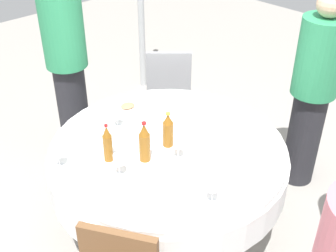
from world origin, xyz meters
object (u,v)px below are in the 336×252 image
Objects in this scene: dining_table at (168,163)px; wine_glass_outer at (58,152)px; person_east at (67,64)px; plate_front at (203,140)px; chair_west at (169,83)px; wine_glass_front at (213,186)px; wine_glass_right at (117,114)px; plate_far at (128,107)px; wine_glass_west at (119,160)px; wine_glass_near at (178,143)px; bottle_amber_left at (169,130)px; person_south at (313,91)px; bottle_amber_south at (108,144)px; bottle_amber_east at (145,143)px.

wine_glass_outer reaches higher than dining_table.
person_east is (-0.69, -0.96, 0.03)m from wine_glass_outer.
person_east is at bearing -84.19° from plate_front.
chair_west is (-0.84, 0.32, -0.35)m from person_east.
wine_glass_front reaches higher than dining_table.
wine_glass_outer is (0.53, 0.11, 0.01)m from wine_glass_right.
wine_glass_outer is at bearing -113.28° from chair_west.
plate_far is 0.73m from person_east.
wine_glass_west is 0.89× the size of wine_glass_front.
wine_glass_near is (-0.58, 0.44, 0.01)m from wine_glass_outer.
person_south reaches higher than bottle_amber_left.
wine_glass_front is 0.70× the size of plate_far.
wine_glass_front is at bearing -82.47° from chair_west.
wine_glass_right is at bearing -84.82° from wine_glass_near.
wine_glass_front is 1.40m from person_south.
wine_glass_near is at bearing 70.90° from dining_table.
person_east is (-0.06, -1.26, 0.27)m from dining_table.
plate_front is (-0.20, 0.12, -0.10)m from bottle_amber_left.
person_east reaches higher than wine_glass_near.
bottle_amber_south reaches higher than wine_glass_right.
wine_glass_right is at bearing -76.20° from dining_table.
wine_glass_outer reaches higher than chair_west.
plate_front is 0.92× the size of plate_far.
bottle_amber_left is 1.15× the size of plate_front.
wine_glass_west is 0.09× the size of person_east.
wine_glass_front is (0.20, 0.55, 0.00)m from bottle_amber_left.
wine_glass_near is at bearing 95.18° from wine_glass_right.
wine_glass_near is 0.72× the size of plate_front.
bottle_amber_south is 0.30m from wine_glass_outer.
chair_west is (0.29, -1.27, -0.31)m from person_south.
wine_glass_right is at bearing 33.74° from plate_far.
wine_glass_west is 1.37m from person_east.
wine_glass_outer is 0.09× the size of person_east.
person_east reaches higher than wine_glass_outer.
wine_glass_right is 0.85× the size of wine_glass_front.
wine_glass_outer is at bearing -31.03° from bottle_amber_south.
person_south reaches higher than plate_front.
person_east is at bearing -157.06° from chair_west.
person_south is (-1.18, 0.33, -0.03)m from bottle_amber_left.
bottle_amber_south reaches higher than bottle_amber_left.
wine_glass_outer is 0.62× the size of plate_far.
plate_front is at bearing 153.22° from wine_glass_outer.
chair_west is at bearing -123.48° from plate_front.
person_east is (-0.43, -1.12, 0.01)m from bottle_amber_south.
plate_far is (-0.20, -0.13, -0.09)m from wine_glass_right.
dining_table is at bearing -109.10° from wine_glass_near.
wine_glass_right is 1.48m from person_south.
wine_glass_front is at bearing 47.17° from plate_front.
bottle_amber_south is at bearing 44.00° from wine_glass_right.
wine_glass_front is at bearing 91.38° from bottle_amber_east.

